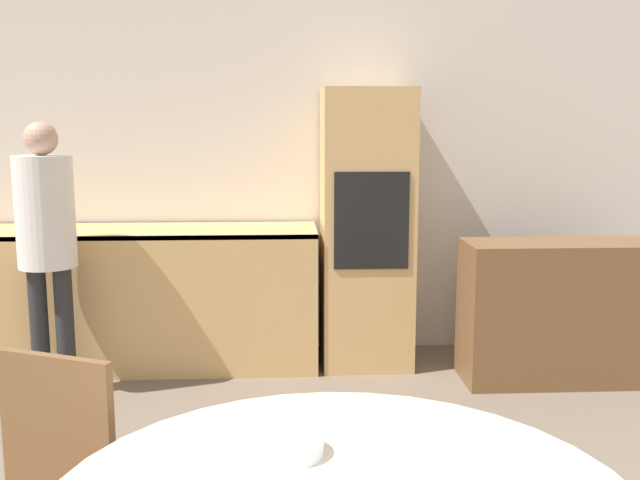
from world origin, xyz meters
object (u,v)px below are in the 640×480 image
sideboard (557,312)px  person_standing (46,229)px  oven_unit (366,229)px  bowl_near (289,446)px

sideboard → person_standing: 3.08m
sideboard → person_standing: person_standing is taller
sideboard → person_standing: size_ratio=0.73×
oven_unit → bowl_near: bearing=-100.3°
person_standing → oven_unit: bearing=15.1°
person_standing → bowl_near: 2.77m
person_standing → bowl_near: person_standing is taller
oven_unit → person_standing: (-1.89, -0.51, 0.08)m
sideboard → bowl_near: sideboard is taller
oven_unit → person_standing: bearing=-164.9°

